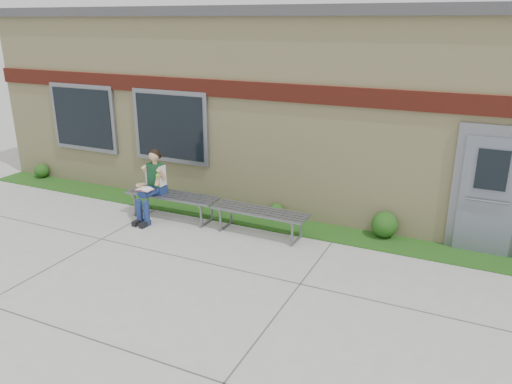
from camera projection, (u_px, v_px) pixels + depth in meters
The scene contains 9 objects.
ground at pixel (229, 285), 7.81m from camera, with size 80.00×80.00×0.00m, color #9E9E99.
grass_strip at pixel (290, 226), 10.03m from camera, with size 16.00×0.80×0.02m, color #1B4412.
school_building at pixel (342, 98), 12.24m from camera, with size 16.20×6.22×4.20m.
bench_left at pixel (173, 200), 10.34m from camera, with size 2.01×0.60×0.52m.
bench_right at pixel (260, 216), 9.54m from camera, with size 1.91×0.58×0.49m.
girl at pixel (152, 183), 10.16m from camera, with size 0.51×0.86×1.46m.
shrub_west at pixel (42, 171), 13.01m from camera, with size 0.36×0.36×0.36m, color #1B4412.
shrub_mid at pixel (276, 211), 10.35m from camera, with size 0.31×0.31×0.31m, color #1B4412.
shrub_east at pixel (385, 224), 9.43m from camera, with size 0.50×0.50×0.50m, color #1B4412.
Camera 1 is at (3.31, -6.07, 3.94)m, focal length 35.00 mm.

